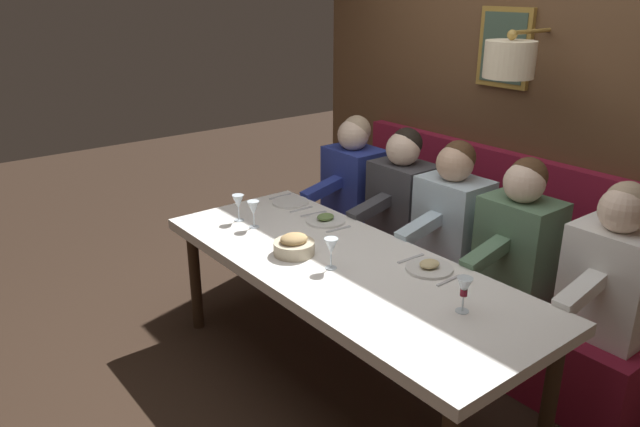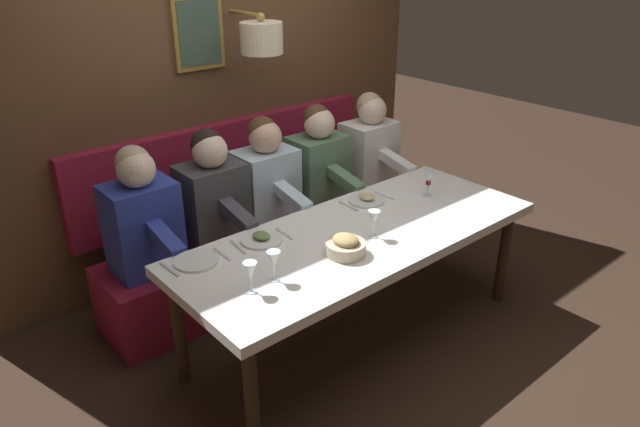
# 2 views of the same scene
# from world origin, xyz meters

# --- Properties ---
(ground_plane) EXTENTS (12.00, 12.00, 0.00)m
(ground_plane) POSITION_xyz_m (0.00, 0.00, 0.00)
(ground_plane) COLOR #332319
(dining_table) EXTENTS (0.90, 2.26, 0.74)m
(dining_table) POSITION_xyz_m (0.00, 0.00, 0.67)
(dining_table) COLOR white
(dining_table) RESTS_ON ground_plane
(banquette_bench) EXTENTS (0.52, 2.46, 0.45)m
(banquette_bench) POSITION_xyz_m (0.89, 0.00, 0.23)
(banquette_bench) COLOR maroon
(banquette_bench) RESTS_ON ground_plane
(back_wall_panel) EXTENTS (0.59, 3.66, 2.90)m
(back_wall_panel) POSITION_xyz_m (1.46, -0.00, 1.37)
(back_wall_panel) COLOR brown
(back_wall_panel) RESTS_ON ground_plane
(diner_nearest) EXTENTS (0.60, 0.40, 0.79)m
(diner_nearest) POSITION_xyz_m (0.88, -0.96, 0.82)
(diner_nearest) COLOR white
(diner_nearest) RESTS_ON banquette_bench
(diner_near) EXTENTS (0.60, 0.40, 0.79)m
(diner_near) POSITION_xyz_m (0.88, -0.44, 0.82)
(diner_near) COLOR #567A5B
(diner_near) RESTS_ON banquette_bench
(diner_middle) EXTENTS (0.60, 0.40, 0.79)m
(diner_middle) POSITION_xyz_m (0.88, 0.03, 0.82)
(diner_middle) COLOR silver
(diner_middle) RESTS_ON banquette_bench
(diner_far) EXTENTS (0.60, 0.40, 0.79)m
(diner_far) POSITION_xyz_m (0.88, 0.45, 0.82)
(diner_far) COLOR #3D3D42
(diner_far) RESTS_ON banquette_bench
(diner_farthest) EXTENTS (0.60, 0.40, 0.79)m
(diner_farthest) POSITION_xyz_m (0.88, 0.93, 0.82)
(diner_farthest) COLOR #283893
(diner_farthest) RESTS_ON banquette_bench
(place_setting_0) EXTENTS (0.24, 0.31, 0.01)m
(place_setting_0) POSITION_xyz_m (0.31, 0.90, 0.75)
(place_setting_0) COLOR white
(place_setting_0) RESTS_ON dining_table
(place_setting_1) EXTENTS (0.24, 0.33, 0.05)m
(place_setting_1) POSITION_xyz_m (0.28, 0.50, 0.75)
(place_setting_1) COLOR white
(place_setting_1) RESTS_ON dining_table
(place_setting_2) EXTENTS (0.24, 0.31, 0.05)m
(place_setting_2) POSITION_xyz_m (0.28, -0.33, 0.75)
(place_setting_2) COLOR silver
(place_setting_2) RESTS_ON dining_table
(wine_glass_0) EXTENTS (0.07, 0.07, 0.16)m
(wine_glass_0) POSITION_xyz_m (-0.10, -0.01, 0.86)
(wine_glass_0) COLOR silver
(wine_glass_0) RESTS_ON dining_table
(wine_glass_1) EXTENTS (0.07, 0.07, 0.16)m
(wine_glass_1) POSITION_xyz_m (-0.10, 0.70, 0.86)
(wine_glass_1) COLOR silver
(wine_glass_1) RESTS_ON dining_table
(wine_glass_2) EXTENTS (0.07, 0.07, 0.16)m
(wine_glass_2) POSITION_xyz_m (0.08, -0.71, 0.86)
(wine_glass_2) COLOR silver
(wine_glass_2) RESTS_ON dining_table
(wine_glass_3) EXTENTS (0.07, 0.07, 0.16)m
(wine_glass_3) POSITION_xyz_m (-0.12, 0.85, 0.86)
(wine_glass_3) COLOR silver
(wine_glass_3) RESTS_ON dining_table
(bread_bowl) EXTENTS (0.22, 0.22, 0.12)m
(bread_bowl) POSITION_xyz_m (-0.14, 0.24, 0.79)
(bread_bowl) COLOR beige
(bread_bowl) RESTS_ON dining_table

